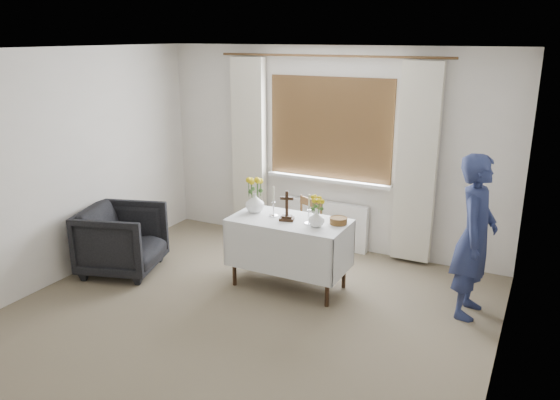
% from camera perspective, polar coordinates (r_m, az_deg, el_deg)
% --- Properties ---
extents(ground, '(5.00, 5.00, 0.00)m').
position_cam_1_polar(ground, '(5.15, -5.85, -13.77)').
color(ground, '#7D6D56').
rests_on(ground, ground).
extents(altar_table, '(1.24, 0.64, 0.76)m').
position_cam_1_polar(altar_table, '(5.84, 0.95, -5.61)').
color(altar_table, silver).
rests_on(altar_table, ground).
extents(wooden_chair, '(0.50, 0.50, 0.83)m').
position_cam_1_polar(wooden_chair, '(6.27, 2.15, -3.70)').
color(wooden_chair, brown).
rests_on(wooden_chair, ground).
extents(armchair, '(1.05, 1.03, 0.77)m').
position_cam_1_polar(armchair, '(6.47, -16.16, -4.01)').
color(armchair, black).
rests_on(armchair, ground).
extents(person, '(0.41, 0.60, 1.59)m').
position_cam_1_polar(person, '(5.46, 19.70, -3.63)').
color(person, navy).
rests_on(person, ground).
extents(radiator, '(1.10, 0.10, 0.60)m').
position_cam_1_polar(radiator, '(6.98, 4.80, -2.53)').
color(radiator, white).
rests_on(radiator, ground).
extents(wooden_cross, '(0.17, 0.14, 0.32)m').
position_cam_1_polar(wooden_cross, '(5.64, 0.72, -0.61)').
color(wooden_cross, black).
rests_on(wooden_cross, altar_table).
extents(candlestick_left, '(0.12, 0.12, 0.32)m').
position_cam_1_polar(candlestick_left, '(5.77, -0.68, -0.17)').
color(candlestick_left, white).
rests_on(candlestick_left, altar_table).
extents(candlestick_right, '(0.11, 0.11, 0.31)m').
position_cam_1_polar(candlestick_right, '(5.54, 3.05, -0.96)').
color(candlestick_right, white).
rests_on(candlestick_right, altar_table).
extents(flower_vase_left, '(0.25, 0.25, 0.21)m').
position_cam_1_polar(flower_vase_left, '(5.93, -2.64, -0.27)').
color(flower_vase_left, white).
rests_on(flower_vase_left, altar_table).
extents(flower_vase_right, '(0.16, 0.16, 0.17)m').
position_cam_1_polar(flower_vase_right, '(5.50, 3.84, -1.92)').
color(flower_vase_right, white).
rests_on(flower_vase_right, altar_table).
extents(wicker_basket, '(0.21, 0.21, 0.07)m').
position_cam_1_polar(wicker_basket, '(5.61, 6.12, -2.16)').
color(wicker_basket, brown).
rests_on(wicker_basket, altar_table).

